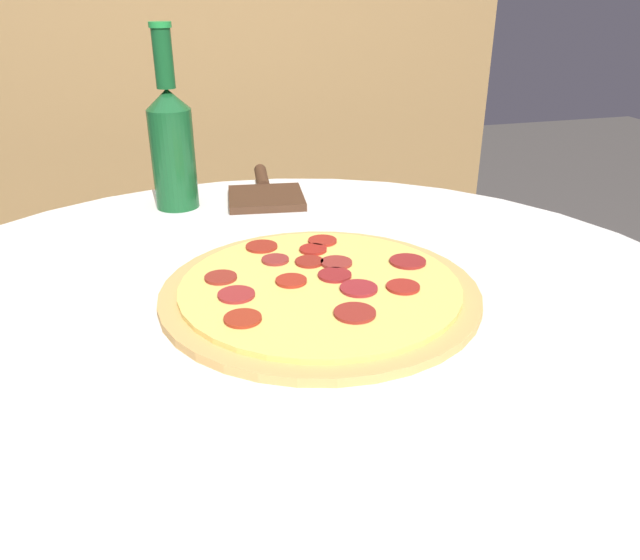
# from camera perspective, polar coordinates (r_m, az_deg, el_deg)

# --- Properties ---
(table) EXTENTS (1.03, 1.03, 0.72)m
(table) POSITION_cam_1_polar(r_m,az_deg,el_deg) (0.78, -2.51, -15.84)
(table) COLOR silver
(table) RESTS_ON ground_plane
(fence_panel) EXTENTS (1.48, 0.04, 1.88)m
(fence_panel) POSITION_cam_1_polar(r_m,az_deg,el_deg) (1.50, -11.81, 21.13)
(fence_panel) COLOR olive
(fence_panel) RESTS_ON ground_plane
(pizza) EXTENTS (0.36, 0.36, 0.02)m
(pizza) POSITION_cam_1_polar(r_m,az_deg,el_deg) (0.70, -0.02, -0.86)
(pizza) COLOR tan
(pizza) RESTS_ON table
(beer_bottle) EXTENTS (0.07, 0.07, 0.27)m
(beer_bottle) POSITION_cam_1_polar(r_m,az_deg,el_deg) (0.99, -13.39, 12.15)
(beer_bottle) COLOR #144C23
(beer_bottle) RESTS_ON table
(pizza_paddle) EXTENTS (0.13, 0.24, 0.02)m
(pizza_paddle) POSITION_cam_1_polar(r_m,az_deg,el_deg) (1.05, -5.06, 7.95)
(pizza_paddle) COLOR #422819
(pizza_paddle) RESTS_ON table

